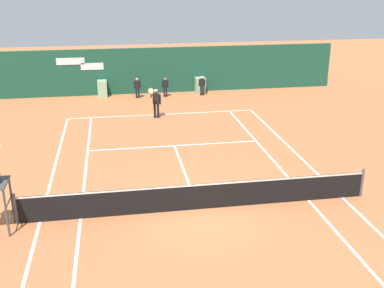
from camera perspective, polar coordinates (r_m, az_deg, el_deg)
The scene contains 9 objects.
ground_plane at distance 16.90m, azimuth 0.48°, elevation -6.97°, with size 80.00×80.00×0.01m.
tennis_net at distance 16.17m, azimuth 0.84°, elevation -6.28°, with size 12.10×0.10×1.07m.
sponsor_back_wall at distance 31.94m, azimuth -4.77°, elevation 8.77°, with size 25.00×1.02×3.02m.
player_on_baseline at distance 26.28m, azimuth -4.39°, elevation 5.21°, with size 0.74×0.67×1.84m.
ball_kid_right_post at distance 31.28m, azimuth 1.22°, elevation 7.25°, with size 0.43×0.18×1.29m.
ball_kid_left_post at distance 30.92m, azimuth -3.26°, elevation 7.05°, with size 0.42×0.19×1.27m.
ball_kid_centre_post at distance 30.78m, azimuth -6.64°, elevation 6.94°, with size 0.44×0.20×1.33m.
tennis_ball_by_sideline at distance 20.88m, azimuth 9.14°, elevation -1.70°, with size 0.07×0.07×0.07m, color #CCE033.
tennis_ball_near_service_line at distance 21.17m, azimuth 5.40°, elevation -1.22°, with size 0.07×0.07×0.07m, color #CCE033.
Camera 1 is at (-2.67, -14.24, 7.69)m, focal length 44.04 mm.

